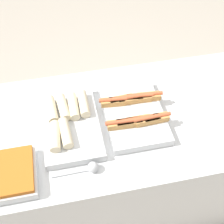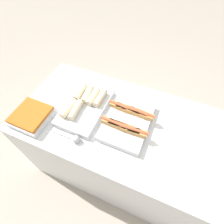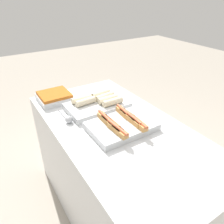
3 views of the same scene
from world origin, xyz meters
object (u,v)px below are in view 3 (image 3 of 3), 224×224
object	(u,v)px
tray_wraps	(98,104)
tray_hotdogs	(121,125)
tray_side_front	(55,97)
serving_spoon_near	(68,119)

from	to	relation	value
tray_wraps	tray_hotdogs	bearing A→B (deg)	-1.33
tray_hotdogs	tray_side_front	xyz separation A→B (m)	(-0.68, -0.24, -0.00)
tray_side_front	tray_hotdogs	bearing A→B (deg)	19.79
tray_wraps	serving_spoon_near	world-z (taller)	tray_wraps
tray_hotdogs	tray_wraps	size ratio (longest dim) A/B	0.92
tray_hotdogs	tray_wraps	bearing A→B (deg)	178.67
serving_spoon_near	tray_hotdogs	bearing A→B (deg)	44.17
tray_hotdogs	tray_wraps	world-z (taller)	tray_wraps
tray_hotdogs	tray_side_front	size ratio (longest dim) A/B	1.66
tray_side_front	serving_spoon_near	size ratio (longest dim) A/B	1.16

